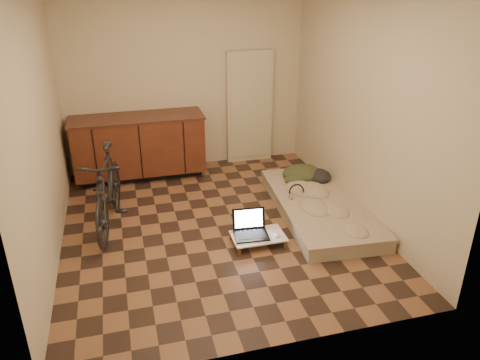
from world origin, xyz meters
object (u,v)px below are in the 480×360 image
object	(u,v)px
bicycle	(107,186)
futon	(320,207)
lap_desk	(258,236)
laptop	(250,230)

from	to	relation	value
bicycle	futon	world-z (taller)	bicycle
futon	bicycle	bearing A→B (deg)	175.98
lap_desk	laptop	world-z (taller)	laptop
bicycle	futon	xyz separation A→B (m)	(2.50, -0.36, -0.43)
lap_desk	laptop	bearing A→B (deg)	142.47
futon	lap_desk	world-z (taller)	futon
bicycle	futon	distance (m)	2.56
futon	lap_desk	size ratio (longest dim) A/B	3.64
futon	laptop	bearing A→B (deg)	-153.96
bicycle	lap_desk	bearing A→B (deg)	-18.52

